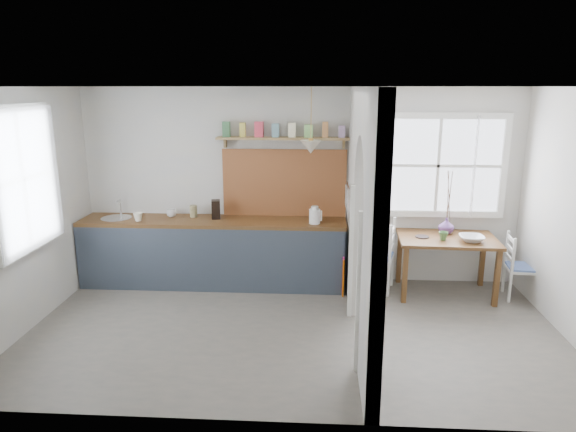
# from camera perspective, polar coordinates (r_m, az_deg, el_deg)

# --- Properties ---
(floor) EXTENTS (5.80, 3.20, 0.01)m
(floor) POSITION_cam_1_polar(r_m,az_deg,el_deg) (5.78, 0.62, -12.54)
(floor) COLOR #6E6557
(floor) RESTS_ON ground
(ceiling) EXTENTS (5.80, 3.20, 0.01)m
(ceiling) POSITION_cam_1_polar(r_m,az_deg,el_deg) (5.16, 0.70, 14.19)
(ceiling) COLOR #B8B8B8
(ceiling) RESTS_ON walls
(walls) EXTENTS (5.81, 3.21, 2.60)m
(walls) POSITION_cam_1_polar(r_m,az_deg,el_deg) (5.32, 0.66, 0.05)
(walls) COLOR #B8B8B8
(walls) RESTS_ON floor
(partition) EXTENTS (0.12, 3.20, 2.60)m
(partition) POSITION_cam_1_polar(r_m,az_deg,el_deg) (5.36, 8.19, 1.66)
(partition) COLOR #B8B8B8
(partition) RESTS_ON floor
(kitchen_window) EXTENTS (0.10, 1.16, 1.50)m
(kitchen_window) POSITION_cam_1_polar(r_m,az_deg,el_deg) (6.10, -27.43, 3.63)
(kitchen_window) COLOR white
(kitchen_window) RESTS_ON walls
(nook_window) EXTENTS (1.76, 0.10, 1.30)m
(nook_window) POSITION_cam_1_polar(r_m,az_deg,el_deg) (6.97, 16.34, 5.37)
(nook_window) COLOR white
(nook_window) RESTS_ON walls
(counter) EXTENTS (3.50, 0.60, 0.90)m
(counter) POSITION_cam_1_polar(r_m,az_deg,el_deg) (6.97, -8.17, -3.88)
(counter) COLOR #4C2A10
(counter) RESTS_ON floor
(sink) EXTENTS (0.40, 0.40, 0.02)m
(sink) POSITION_cam_1_polar(r_m,az_deg,el_deg) (7.20, -18.54, -0.30)
(sink) COLOR silver
(sink) RESTS_ON counter
(backsplash) EXTENTS (1.65, 0.03, 0.90)m
(backsplash) POSITION_cam_1_polar(r_m,az_deg,el_deg) (6.86, -0.42, 3.70)
(backsplash) COLOR #964D24
(backsplash) RESTS_ON walls
(shelf) EXTENTS (1.75, 0.20, 0.21)m
(shelf) POSITION_cam_1_polar(r_m,az_deg,el_deg) (6.69, -0.48, 9.09)
(shelf) COLOR #A58146
(shelf) RESTS_ON walls
(pendant_lamp) EXTENTS (0.26, 0.26, 0.16)m
(pendant_lamp) POSITION_cam_1_polar(r_m,az_deg,el_deg) (6.35, 2.54, 7.67)
(pendant_lamp) COLOR white
(pendant_lamp) RESTS_ON ceiling
(utensil_rail) EXTENTS (0.02, 0.50, 0.02)m
(utensil_rail) POSITION_cam_1_polar(r_m,az_deg,el_deg) (6.18, 6.74, 3.36)
(utensil_rail) COLOR silver
(utensil_rail) RESTS_ON partition
(dining_table) EXTENTS (1.25, 0.86, 0.76)m
(dining_table) POSITION_cam_1_polar(r_m,az_deg,el_deg) (6.88, 17.08, -5.31)
(dining_table) COLOR #4C2A10
(dining_table) RESTS_ON floor
(chair_left) EXTENTS (0.52, 0.52, 0.94)m
(chair_left) POSITION_cam_1_polar(r_m,az_deg,el_deg) (6.78, 9.76, -4.31)
(chair_left) COLOR silver
(chair_left) RESTS_ON floor
(chair_right) EXTENTS (0.42, 0.42, 0.83)m
(chair_right) POSITION_cam_1_polar(r_m,az_deg,el_deg) (7.07, 24.63, -5.17)
(chair_right) COLOR silver
(chair_right) RESTS_ON floor
(kettle) EXTENTS (0.21, 0.18, 0.22)m
(kettle) POSITION_cam_1_polar(r_m,az_deg,el_deg) (6.54, 2.98, 0.12)
(kettle) COLOR white
(kettle) RESTS_ON counter
(mug_a) EXTENTS (0.13, 0.13, 0.11)m
(mug_a) POSITION_cam_1_polar(r_m,az_deg,el_deg) (6.94, -16.31, -0.10)
(mug_a) COLOR white
(mug_a) RESTS_ON counter
(mug_b) EXTENTS (0.17, 0.17, 0.10)m
(mug_b) POSITION_cam_1_polar(r_m,az_deg,el_deg) (7.05, -12.82, 0.32)
(mug_b) COLOR silver
(mug_b) RESTS_ON counter
(knife_block) EXTENTS (0.14, 0.17, 0.24)m
(knife_block) POSITION_cam_1_polar(r_m,az_deg,el_deg) (6.85, -8.02, 0.74)
(knife_block) COLOR black
(knife_block) RESTS_ON counter
(jar) EXTENTS (0.12, 0.12, 0.16)m
(jar) POSITION_cam_1_polar(r_m,az_deg,el_deg) (6.98, -10.45, 0.53)
(jar) COLOR #8B8153
(jar) RESTS_ON counter
(towel_magenta) EXTENTS (0.02, 0.03, 0.49)m
(towel_magenta) POSITION_cam_1_polar(r_m,az_deg,el_deg) (6.58, 6.14, -6.58)
(towel_magenta) COLOR #D41A81
(towel_magenta) RESTS_ON counter
(towel_orange) EXTENTS (0.02, 0.03, 0.49)m
(towel_orange) POSITION_cam_1_polar(r_m,az_deg,el_deg) (6.55, 6.15, -6.92)
(towel_orange) COLOR #C64D00
(towel_orange) RESTS_ON counter
(bowl) EXTENTS (0.31, 0.31, 0.07)m
(bowl) POSITION_cam_1_polar(r_m,az_deg,el_deg) (6.68, 19.73, -2.37)
(bowl) COLOR silver
(bowl) RESTS_ON dining_table
(table_cup) EXTENTS (0.13, 0.13, 0.10)m
(table_cup) POSITION_cam_1_polar(r_m,az_deg,el_deg) (6.62, 16.87, -2.14)
(table_cup) COLOR #49773F
(table_cup) RESTS_ON dining_table
(plate) EXTENTS (0.22, 0.22, 0.01)m
(plate) POSITION_cam_1_polar(r_m,az_deg,el_deg) (6.69, 14.67, -2.24)
(plate) COLOR black
(plate) RESTS_ON dining_table
(vase) EXTENTS (0.24, 0.24, 0.21)m
(vase) POSITION_cam_1_polar(r_m,az_deg,el_deg) (6.91, 17.17, -1.05)
(vase) COLOR #55336F
(vase) RESTS_ON dining_table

